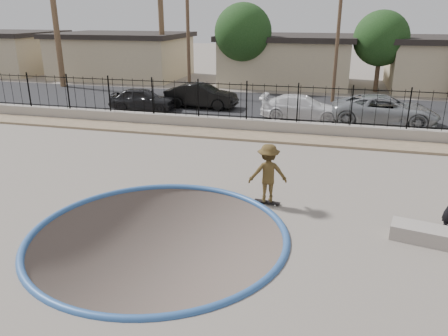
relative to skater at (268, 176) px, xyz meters
name	(u,v)px	position (x,y,z in m)	size (l,w,h in m)	color
ground	(252,142)	(-2.48, 10.23, -2.02)	(120.00, 120.00, 2.20)	slate
bowl_pit	(159,235)	(-2.48, -2.77, -0.92)	(6.84, 6.84, 1.80)	#4C413A
coping_ring	(159,235)	(-2.48, -2.77, -0.92)	(7.04, 7.04, 0.20)	#2D5594
rock_strip	(241,135)	(-2.48, 7.43, -0.86)	(42.00, 1.60, 0.11)	tan
retaining_wall	(246,125)	(-2.48, 8.53, -0.62)	(42.00, 0.45, 0.60)	#9B9488
fence	(247,101)	(-2.48, 8.53, 0.58)	(40.00, 0.04, 1.80)	black
street	(268,105)	(-2.48, 15.23, -0.90)	(90.00, 8.00, 0.04)	black
house_west_far	(2,52)	(-30.48, 24.73, 1.06)	(10.60, 8.60, 3.90)	#C2AF8A
house_west	(122,55)	(-17.48, 24.73, 1.06)	(11.60, 8.60, 3.90)	#C2AF8A
house_center	(287,59)	(-2.48, 24.73, 1.06)	(10.60, 8.60, 3.90)	#C2AF8A
utility_pole_left	(188,27)	(-8.48, 17.23, 3.78)	(1.70, 0.24, 9.00)	#473323
utility_pole_mid	(339,24)	(1.52, 17.23, 4.04)	(1.70, 0.24, 9.50)	#473323
street_tree_left	(243,32)	(-5.48, 21.23, 3.27)	(4.32, 4.32, 6.36)	#473323
street_tree_mid	(381,39)	(4.52, 22.23, 2.92)	(3.96, 3.96, 5.83)	#473323
skater	(268,176)	(0.00, 0.00, 0.00)	(1.19, 0.68, 1.83)	brown
skateboard	(267,202)	(0.00, 0.00, -0.86)	(0.84, 0.30, 0.07)	black
concrete_ledge	(423,234)	(4.33, -1.29, -0.72)	(1.60, 0.70, 0.40)	gray
car_a	(142,99)	(-9.54, 11.63, -0.21)	(1.58, 3.94, 1.34)	black
car_b	(201,96)	(-6.33, 13.23, -0.15)	(1.55, 4.45, 1.47)	black
car_c	(302,107)	(0.00, 11.63, -0.22)	(1.84, 4.54, 1.32)	white
car_d	(385,110)	(4.30, 11.63, -0.13)	(2.50, 5.42, 1.51)	#95999D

